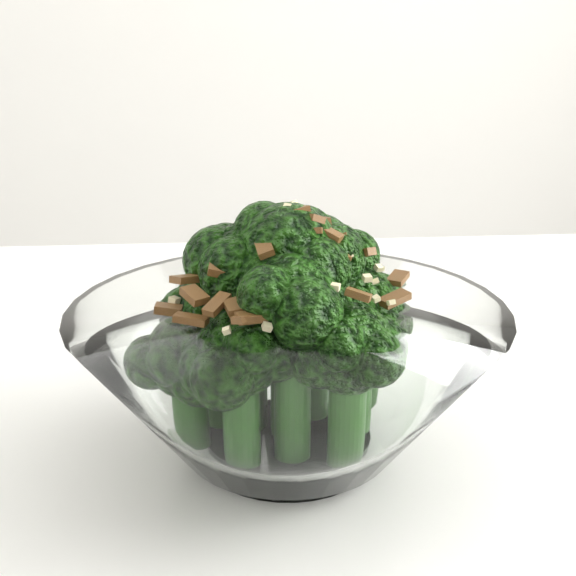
{
  "coord_description": "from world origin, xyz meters",
  "views": [
    {
      "loc": [
        0.04,
        -0.43,
        0.96
      ],
      "look_at": [
        0.07,
        -0.07,
        0.84
      ],
      "focal_mm": 50.0,
      "sensor_mm": 36.0,
      "label": 1
    }
  ],
  "objects": [
    {
      "name": "table",
      "position": [
        -0.04,
        -0.05,
        0.68
      ],
      "size": [
        1.2,
        0.81,
        0.75
      ],
      "color": "white",
      "rests_on": "ground"
    },
    {
      "name": "broccoli_dish",
      "position": [
        0.07,
        -0.07,
        0.8
      ],
      "size": [
        0.21,
        0.21,
        0.13
      ],
      "color": "white",
      "rests_on": "table"
    }
  ]
}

